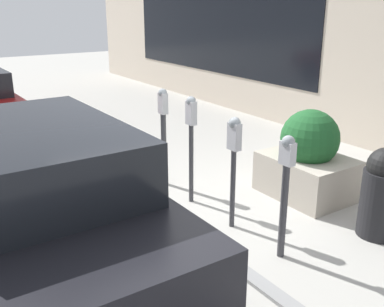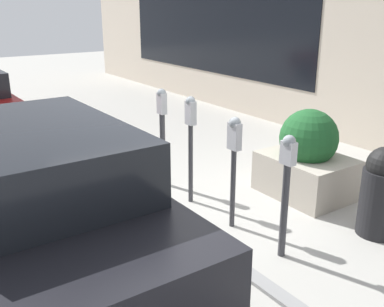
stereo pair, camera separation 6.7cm
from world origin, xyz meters
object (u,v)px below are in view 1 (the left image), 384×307
(parking_meter_nearest, at_px, (286,181))
(planter_box, at_px, (308,160))
(parking_meter_second, at_px, (234,152))
(parking_meter_fourth, at_px, (163,127))
(trash_bin, at_px, (383,193))
(parking_meter_middle, at_px, (191,132))
(parked_car_middle, at_px, (32,196))

(parking_meter_nearest, distance_m, planter_box, 1.77)
(parking_meter_second, bearing_deg, parking_meter_fourth, -0.06)
(parking_meter_fourth, xyz_separation_m, planter_box, (-1.46, -1.45, -0.35))
(trash_bin, bearing_deg, parking_meter_middle, 33.14)
(parking_meter_second, height_order, parking_meter_middle, parking_meter_middle)
(parking_meter_second, distance_m, trash_bin, 1.75)
(parking_meter_second, distance_m, planter_box, 1.52)
(parking_meter_nearest, distance_m, parking_meter_second, 0.83)
(parking_meter_second, distance_m, parked_car_middle, 2.24)
(parking_meter_nearest, bearing_deg, parking_meter_second, 0.95)
(planter_box, bearing_deg, parking_meter_nearest, 124.40)
(parking_meter_nearest, height_order, trash_bin, parking_meter_nearest)
(parked_car_middle, bearing_deg, parking_meter_nearest, -119.37)
(parking_meter_fourth, bearing_deg, trash_bin, -154.82)
(parking_meter_middle, relative_size, parking_meter_fourth, 1.01)
(parking_meter_nearest, relative_size, trash_bin, 1.26)
(parked_car_middle, bearing_deg, planter_box, -94.13)
(planter_box, bearing_deg, parking_meter_fourth, 44.83)
(parking_meter_middle, xyz_separation_m, parked_car_middle, (-0.47, 2.18, -0.20))
(parking_meter_fourth, xyz_separation_m, parked_car_middle, (-1.22, 2.20, -0.10))
(planter_box, height_order, parked_car_middle, parked_car_middle)
(parking_meter_fourth, height_order, trash_bin, parking_meter_fourth)
(parking_meter_fourth, bearing_deg, planter_box, -135.17)
(parking_meter_middle, xyz_separation_m, planter_box, (-0.71, -1.46, -0.45))
(parking_meter_second, bearing_deg, parking_meter_middle, 0.71)
(parking_meter_second, height_order, trash_bin, parking_meter_second)
(parked_car_middle, bearing_deg, parking_meter_fourth, -61.34)
(parking_meter_nearest, xyz_separation_m, parked_car_middle, (1.22, 2.21, -0.08))
(parking_meter_fourth, bearing_deg, parked_car_middle, 119.02)
(parking_meter_nearest, xyz_separation_m, trash_bin, (-0.29, -1.27, -0.32))
(parking_meter_nearest, xyz_separation_m, parking_meter_second, (0.82, 0.01, 0.10))
(parking_meter_fourth, bearing_deg, parking_meter_second, 179.94)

